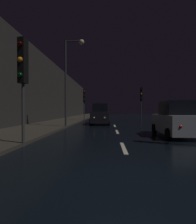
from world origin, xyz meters
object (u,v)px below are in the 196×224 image
object	(u,v)px
traffic_light_far_right	(141,97)
car_parked_right_near	(175,120)
traffic_light_near_left	(23,68)
car_approaching_headlights	(100,115)
streetlamp_overhead	(71,70)
traffic_light_far_left	(84,98)

from	to	relation	value
traffic_light_far_right	car_parked_right_near	bearing A→B (deg)	5.66
traffic_light_near_left	car_approaching_headlights	world-z (taller)	traffic_light_near_left
car_approaching_headlights	car_parked_right_near	bearing A→B (deg)	29.11
streetlamp_overhead	car_parked_right_near	xyz separation A→B (m)	(7.18, -4.47, -4.05)
traffic_light_near_left	traffic_light_far_right	distance (m)	20.34
traffic_light_far_right	streetlamp_overhead	xyz separation A→B (m)	(-7.98, -10.68, 1.51)
streetlamp_overhead	car_parked_right_near	size ratio (longest dim) A/B	1.85
car_parked_right_near	traffic_light_near_left	bearing A→B (deg)	114.40
traffic_light_far_left	car_approaching_headlights	xyz separation A→B (m)	(2.62, -6.17, -2.27)
car_approaching_headlights	car_parked_right_near	size ratio (longest dim) A/B	1.08
traffic_light_far_right	streetlamp_overhead	size ratio (longest dim) A/B	0.63
traffic_light_far_left	streetlamp_overhead	xyz separation A→B (m)	(0.24, -10.33, 1.71)
car_approaching_headlights	traffic_light_far_left	bearing A→B (deg)	-157.01
traffic_light_far_left	traffic_light_near_left	bearing A→B (deg)	-5.67
traffic_light_near_left	car_parked_right_near	distance (m)	8.59
traffic_light_far_left	traffic_light_near_left	xyz separation A→B (m)	(-0.11, -18.20, 0.00)
traffic_light_far_right	car_approaching_headlights	size ratio (longest dim) A/B	1.09
streetlamp_overhead	car_parked_right_near	bearing A→B (deg)	-31.88
traffic_light_near_left	traffic_light_far_right	world-z (taller)	traffic_light_far_right
traffic_light_far_right	car_approaching_headlights	bearing A→B (deg)	-31.98
traffic_light_far_right	car_parked_right_near	xyz separation A→B (m)	(-0.80, -15.15, -2.54)
traffic_light_far_left	streetlamp_overhead	world-z (taller)	streetlamp_overhead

